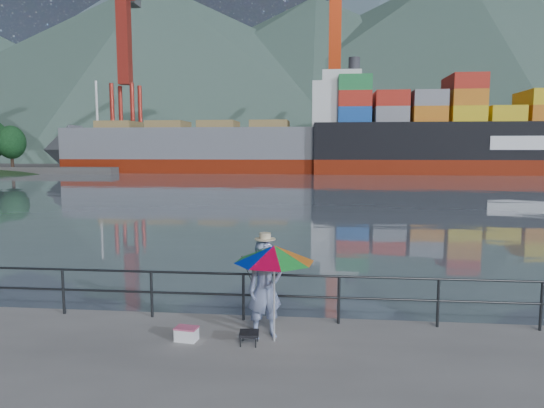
{
  "coord_description": "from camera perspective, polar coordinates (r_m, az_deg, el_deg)",
  "views": [
    {
      "loc": [
        2.58,
        -8.13,
        3.61
      ],
      "look_at": [
        1.18,
        6.0,
        2.0
      ],
      "focal_mm": 32.0,
      "sensor_mm": 36.0,
      "label": 1
    }
  ],
  "objects": [
    {
      "name": "folding_stool",
      "position": [
        9.34,
        -2.7,
        -15.45
      ],
      "size": [
        0.39,
        0.39,
        0.24
      ],
      "color": "black",
      "rests_on": "ground"
    },
    {
      "name": "beach_umbrella",
      "position": [
        9.0,
        0.26,
        -5.88
      ],
      "size": [
        1.85,
        1.85,
        1.85
      ],
      "color": "white",
      "rests_on": "ground"
    },
    {
      "name": "bulk_carrier",
      "position": [
        80.46,
        -3.24,
        6.8
      ],
      "size": [
        55.07,
        9.53,
        14.5
      ],
      "color": "maroon",
      "rests_on": "ground"
    },
    {
      "name": "container_stacks",
      "position": [
        107.64,
        24.91,
        5.58
      ],
      "size": [
        58.0,
        5.4,
        7.8
      ],
      "color": "gray",
      "rests_on": "ground"
    },
    {
      "name": "harbor_water",
      "position": [
        138.2,
        4.63,
        4.96
      ],
      "size": [
        500.0,
        280.0,
        0.0
      ],
      "primitive_type": "cube",
      "color": "#54606A",
      "rests_on": "ground"
    },
    {
      "name": "guardrail",
      "position": [
        10.62,
        -8.8,
        -10.52
      ],
      "size": [
        22.0,
        0.06,
        1.03
      ],
      "color": "#2D3033",
      "rests_on": "ground"
    },
    {
      "name": "fisherman",
      "position": [
        9.42,
        -0.81,
        -9.97
      ],
      "size": [
        0.81,
        0.69,
        1.89
      ],
      "primitive_type": "imported",
      "rotation": [
        0.0,
        0.0,
        0.41
      ],
      "color": "#395699",
      "rests_on": "ground"
    },
    {
      "name": "mountains",
      "position": [
        221.21,
        15.56,
        14.55
      ],
      "size": [
        600.0,
        332.8,
        80.0
      ],
      "color": "#385147",
      "rests_on": "ground"
    },
    {
      "name": "cooler_bag",
      "position": [
        9.64,
        -10.02,
        -14.89
      ],
      "size": [
        0.44,
        0.32,
        0.23
      ],
      "primitive_type": "cube",
      "rotation": [
        0.0,
        0.0,
        -0.14
      ],
      "color": "white",
      "rests_on": "ground"
    },
    {
      "name": "port_cranes",
      "position": [
        97.21,
        23.29,
        13.29
      ],
      "size": [
        116.0,
        28.0,
        38.4
      ],
      "color": "red",
      "rests_on": "ground"
    },
    {
      "name": "fishing_rod",
      "position": [
        11.05,
        -2.79,
        -12.62
      ],
      "size": [
        0.04,
        1.57,
        1.11
      ],
      "primitive_type": "cylinder",
      "rotation": [
        0.96,
        0.0,
        -0.02
      ],
      "color": "black",
      "rests_on": "ground"
    },
    {
      "name": "far_dock",
      "position": [
        101.47,
        9.9,
        4.35
      ],
      "size": [
        200.0,
        40.0,
        0.4
      ],
      "primitive_type": "cube",
      "color": "#514F4C",
      "rests_on": "ground"
    },
    {
      "name": "container_ship",
      "position": [
        84.72,
        27.53,
        7.25
      ],
      "size": [
        61.02,
        10.17,
        18.1
      ],
      "color": "maroon",
      "rests_on": "ground"
    }
  ]
}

